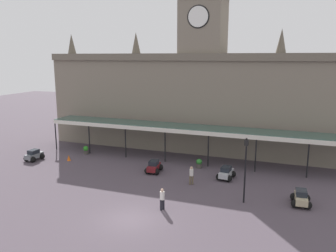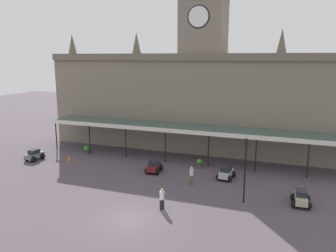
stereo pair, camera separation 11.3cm
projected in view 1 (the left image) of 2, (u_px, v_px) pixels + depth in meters
ground_plane at (130, 219)px, 23.65m from camera, size 140.00×140.00×0.00m
station_building at (202, 97)px, 40.32m from camera, size 38.28×5.72×18.78m
entrance_canopy at (190, 128)px, 36.25m from camera, size 33.42×3.26×3.80m
car_grey_sedan at (34, 156)px, 37.05m from camera, size 1.59×2.09×1.19m
car_maroon_sedan at (154, 167)px, 33.20m from camera, size 1.66×2.13×1.19m
car_beige_sedan at (301, 199)px, 25.86m from camera, size 1.59×2.09×1.19m
car_silver_sedan at (226, 174)px, 31.39m from camera, size 1.65×2.13×1.19m
pedestrian_near_entrance at (191, 175)px, 29.92m from camera, size 0.36×0.34×1.67m
pedestrian_beside_cars at (162, 198)px, 24.93m from camera, size 0.34×0.36×1.67m
victorian_lamppost at (245, 163)px, 25.71m from camera, size 0.30×0.30×5.19m
traffic_cone at (69, 158)px, 36.90m from camera, size 0.40×0.40×0.63m
planter_near_kerb at (86, 150)px, 39.41m from camera, size 0.60×0.60×0.96m
planter_forecourt_centre at (199, 163)px, 34.46m from camera, size 0.60×0.60×0.96m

